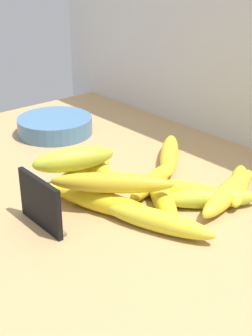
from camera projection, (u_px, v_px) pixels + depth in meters
The scene contains 16 objects.
counter_top at pixel (105, 204), 84.71cm from camera, with size 110.00×76.00×3.00cm, color tan.
chalkboard_sign at pixel (41, 205), 73.81cm from camera, with size 11.00×1.80×8.40cm.
fruit_bowl at pixel (55, 126), 111.61cm from camera, with size 17.45×17.45×4.00cm, color teal.
banana_0 at pixel (154, 181), 86.31cm from camera, with size 16.72×3.21×3.21cm, color yellow.
banana_1 at pixel (79, 176), 87.80cm from camera, with size 18.29×3.48×3.48cm, color yellow.
banana_2 at pixel (189, 192), 81.74cm from camera, with size 15.70×3.72×3.72cm, color yellow.
banana_3 at pixel (169, 155), 96.55cm from camera, with size 19.85×3.61×3.61cm, color yellow.
banana_4 at pixel (238, 185), 84.66cm from camera, with size 15.67×3.37×3.37cm, color gold.
banana_5 at pixel (87, 164), 91.47cm from camera, with size 16.26×4.31×4.31cm, color gold.
banana_6 at pixel (209, 198), 80.04cm from camera, with size 16.76×3.48×3.48cm, color gold.
banana_7 at pixel (162, 199), 80.06cm from camera, with size 18.53×3.40×3.40cm, color yellow.
banana_8 at pixel (157, 220), 73.57cm from camera, with size 19.13×3.52×3.52cm, color yellow.
banana_9 at pixel (104, 202), 78.63cm from camera, with size 19.94×3.66×3.66cm, color yellow.
banana_10 at pixel (229, 192), 81.78cm from camera, with size 19.69×3.72×3.72cm, color yellow.
banana_11 at pixel (74, 159), 85.13cm from camera, with size 15.09×4.39×4.39cm, color gold.
banana_12 at pixel (112, 183), 77.24cm from camera, with size 20.21×3.44×3.44cm, color gold.
Camera 1 is at (58.67, -45.14, 43.36)cm, focal length 50.85 mm.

